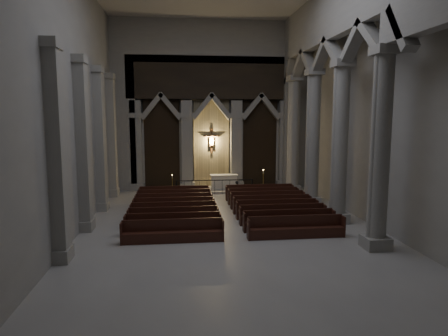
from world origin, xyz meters
name	(u,v)px	position (x,y,z in m)	size (l,w,h in m)	color
room	(234,63)	(0.00, 0.00, 7.60)	(24.00, 24.10, 12.00)	#A3A09B
sanctuary_wall	(212,98)	(0.00, 11.54, 6.62)	(14.00, 0.77, 12.00)	gray
right_arcade	(344,63)	(5.50, 1.33, 7.83)	(1.00, 24.00, 12.00)	gray
left_pilasters	(93,144)	(-6.75, 3.50, 3.91)	(0.60, 13.00, 8.03)	gray
sanctuary_step	(213,190)	(0.00, 10.60, 0.07)	(8.50, 2.60, 0.15)	gray
altar	(224,181)	(0.79, 10.62, 0.65)	(1.96, 0.78, 0.99)	beige
altar_rail	(215,185)	(0.00, 9.24, 0.69)	(5.25, 0.09, 1.03)	black
candle_stand_left	(172,189)	(-2.87, 9.66, 0.37)	(0.23, 0.23, 1.35)	#AB8E34
candle_stand_right	(263,186)	(3.43, 9.58, 0.44)	(0.27, 0.27, 1.62)	#AB8E34
pews	(225,211)	(0.00, 3.26, 0.32)	(9.75, 8.50, 0.97)	black
worshipper	(237,190)	(1.33, 7.76, 0.58)	(0.42, 0.28, 1.16)	black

